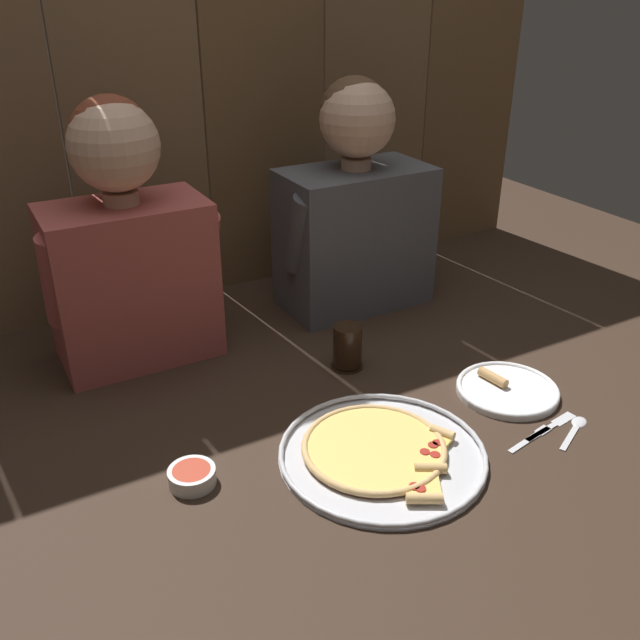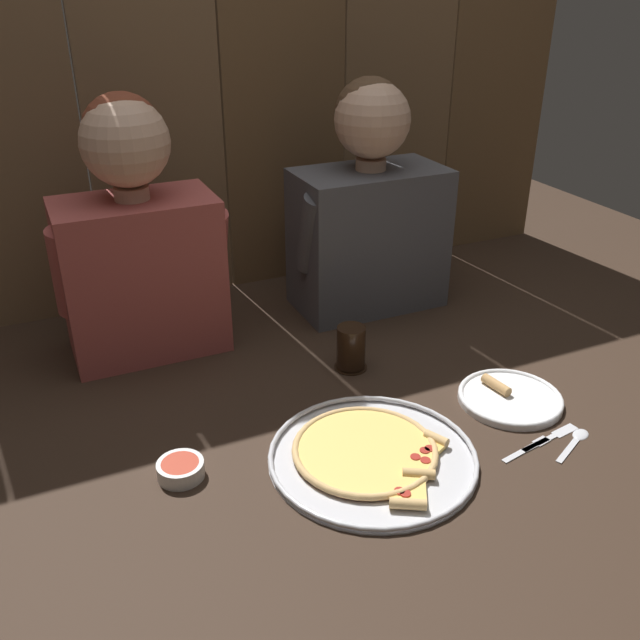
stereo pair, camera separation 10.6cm
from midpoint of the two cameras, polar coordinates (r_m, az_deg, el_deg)
ground_plane at (r=1.50m, az=3.79°, el=-7.74°), size 3.20×3.20×0.00m
pizza_tray at (r=1.38m, az=6.53°, el=-11.03°), size 0.41×0.41×0.03m
dinner_plate at (r=1.60m, az=17.28°, el=-6.18°), size 0.23×0.23×0.03m
drinking_glass at (r=1.64m, az=4.44°, el=-2.36°), size 0.08×0.08×0.11m
dipping_bowl at (r=1.34m, az=-9.19°, el=-12.10°), size 0.09×0.09×0.03m
table_fork at (r=1.47m, az=18.88°, el=-10.03°), size 0.13×0.04×0.01m
table_knife at (r=1.52m, az=20.44°, el=-9.14°), size 0.16×0.04×0.01m
table_spoon at (r=1.53m, az=22.38°, el=-9.09°), size 0.13×0.08×0.01m
diner_left at (r=1.67m, az=-13.12°, el=6.66°), size 0.41×0.22×0.62m
diner_right at (r=1.88m, az=5.75°, el=9.20°), size 0.44×0.22×0.62m
wooden_backdrop_wall at (r=1.94m, az=-6.79°, el=20.55°), size 2.19×0.03×1.28m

